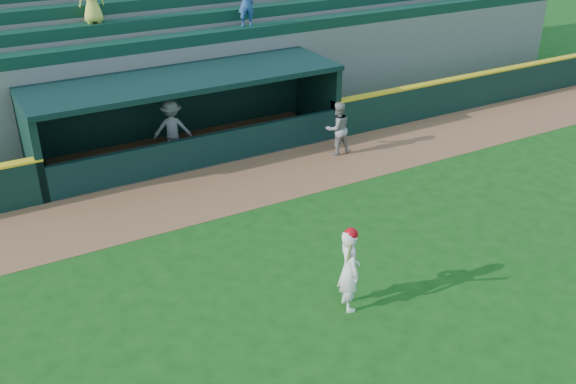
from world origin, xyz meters
name	(u,v)px	position (x,y,z in m)	size (l,w,h in m)	color
ground	(324,274)	(0.00, 0.00, 0.00)	(120.00, 120.00, 0.00)	#134611
warning_track	(229,187)	(0.00, 4.90, 0.01)	(40.00, 3.00, 0.01)	brown
field_wall_right	(504,85)	(12.25, 6.55, 0.60)	(15.50, 0.30, 1.20)	black
wall_stripe_right	(507,69)	(12.25, 6.55, 1.23)	(15.50, 0.32, 0.06)	yellow
dugout_player_front	(338,128)	(3.91, 5.40, 0.83)	(0.81, 0.63, 1.66)	gray
dugout_player_inside	(172,128)	(-0.52, 7.80, 0.88)	(1.13, 0.65, 1.75)	#A1A09B
dugout	(185,108)	(0.00, 8.00, 1.36)	(9.40, 2.80, 2.46)	slate
stands	(134,43)	(-0.02, 12.57, 2.40)	(34.50, 6.25, 7.59)	slate
batter_at_plate	(349,268)	(-0.23, -1.23, 0.92)	(0.61, 0.81, 1.85)	white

